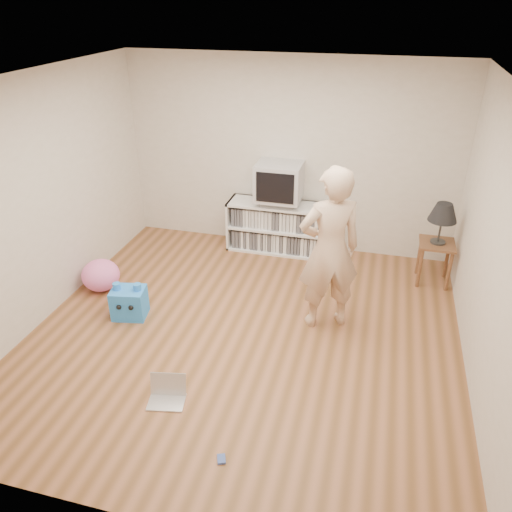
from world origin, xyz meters
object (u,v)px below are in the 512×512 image
at_px(side_table, 436,252).
at_px(plush_blue, 129,302).
at_px(laptop, 167,393).
at_px(table_lamp, 443,213).
at_px(plush_pink, 101,275).
at_px(crt_tv, 279,181).
at_px(media_unit, 278,227).
at_px(person, 329,250).
at_px(dvd_deck, 279,201).

bearing_deg(side_table, plush_blue, -153.53).
distance_m(laptop, plush_blue, 1.45).
bearing_deg(side_table, laptop, -131.00).
bearing_deg(laptop, side_table, 37.70).
height_order(table_lamp, plush_pink, table_lamp).
xyz_separation_m(crt_tv, plush_pink, (-1.87, -1.59, -0.83)).
bearing_deg(media_unit, plush_pink, -139.32).
relative_size(person, plush_blue, 4.28).
bearing_deg(plush_blue, plush_pink, 133.42).
relative_size(side_table, table_lamp, 1.07).
distance_m(laptop, plush_pink, 2.18).
distance_m(media_unit, plush_pink, 2.47).
relative_size(media_unit, plush_blue, 3.30).
bearing_deg(person, laptop, 26.89).
height_order(media_unit, laptop, media_unit).
bearing_deg(dvd_deck, crt_tv, -90.00).
bearing_deg(side_table, media_unit, 169.45).
xyz_separation_m(dvd_deck, plush_pink, (-1.87, -1.59, -0.54)).
bearing_deg(plush_pink, laptop, -44.92).
distance_m(media_unit, plush_blue, 2.41).
bearing_deg(media_unit, table_lamp, -10.55).
distance_m(person, laptop, 2.13).
relative_size(side_table, laptop, 1.49).
height_order(media_unit, plush_pink, media_unit).
bearing_deg(plush_pink, crt_tv, 40.34).
relative_size(media_unit, table_lamp, 2.72).
xyz_separation_m(dvd_deck, plush_blue, (-1.26, -2.03, -0.55)).
bearing_deg(plush_pink, side_table, 17.21).
height_order(side_table, table_lamp, table_lamp).
xyz_separation_m(table_lamp, plush_blue, (-3.33, -1.66, -0.76)).
relative_size(side_table, plush_pink, 1.21).
bearing_deg(laptop, plush_blue, 119.07).
bearing_deg(laptop, person, 40.45).
height_order(media_unit, plush_blue, media_unit).
xyz_separation_m(side_table, plush_pink, (-3.94, -1.22, -0.22)).
height_order(side_table, plush_pink, side_table).
bearing_deg(side_table, dvd_deck, 169.87).
bearing_deg(laptop, dvd_deck, 72.74).
height_order(dvd_deck, plush_blue, dvd_deck).
bearing_deg(person, plush_blue, -13.39).
height_order(media_unit, dvd_deck, dvd_deck).
bearing_deg(person, plush_pink, -24.94).
relative_size(media_unit, dvd_deck, 3.11).
relative_size(table_lamp, plush_blue, 1.21).
distance_m(dvd_deck, plush_pink, 2.51).
bearing_deg(media_unit, dvd_deck, -90.00).
bearing_deg(table_lamp, plush_pink, -162.79).
height_order(crt_tv, person, person).
relative_size(dvd_deck, plush_pink, 0.99).
bearing_deg(plush_pink, person, -0.07).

